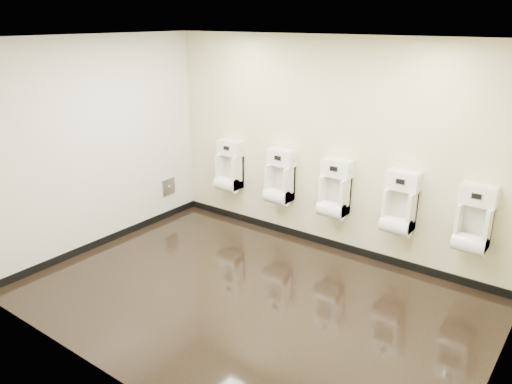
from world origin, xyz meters
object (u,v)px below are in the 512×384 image
access_panel (168,187)px  urinal_4 (473,224)px  urinal_3 (399,207)px  urinal_0 (229,170)px  urinal_1 (280,181)px  urinal_2 (334,193)px

access_panel → urinal_4: size_ratio=0.33×
urinal_3 → urinal_4: 0.85m
urinal_0 → urinal_1: same height
access_panel → urinal_1: 1.87m
urinal_4 → urinal_3: bearing=180.0°
access_panel → urinal_3: bearing=6.7°
urinal_0 → urinal_4: (3.49, 0.00, 0.00)m
urinal_1 → urinal_2: same height
access_panel → urinal_2: size_ratio=0.33×
access_panel → urinal_4: bearing=5.4°
urinal_0 → urinal_4: size_ratio=1.00×
urinal_0 → urinal_4: same height
urinal_2 → urinal_4: bearing=0.0°
urinal_4 → urinal_2: bearing=180.0°
urinal_1 → urinal_2: bearing=0.0°
urinal_1 → urinal_3: size_ratio=1.00×
urinal_2 → urinal_0: bearing=180.0°
urinal_2 → urinal_1: bearing=180.0°
access_panel → urinal_0: (0.89, 0.42, 0.34)m
access_panel → urinal_1: bearing=13.1°
urinal_4 → urinal_1: bearing=180.0°
urinal_1 → urinal_3: bearing=0.0°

